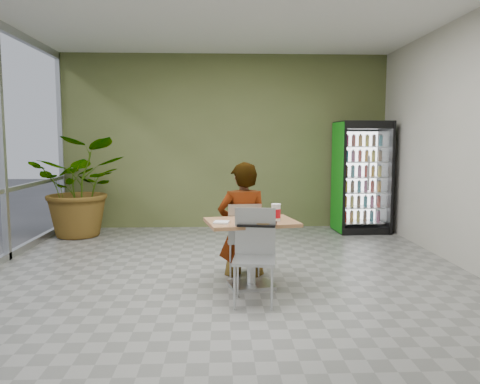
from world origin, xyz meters
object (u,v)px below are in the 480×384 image
(seated_woman, at_px, (243,231))
(dining_table, at_px, (251,240))
(cafeteria_tray, at_px, (257,224))
(beverage_fridge, at_px, (362,177))
(soda_cup, at_px, (276,213))
(chair_near, at_px, (255,248))
(potted_plant, at_px, (81,187))
(chair_far, at_px, (244,233))

(seated_woman, bearing_deg, dining_table, 93.60)
(cafeteria_tray, bearing_deg, dining_table, 98.62)
(beverage_fridge, bearing_deg, dining_table, -127.71)
(dining_table, relative_size, beverage_fridge, 0.55)
(seated_woman, relative_size, cafeteria_tray, 4.27)
(seated_woman, height_order, soda_cup, seated_woman)
(chair_near, distance_m, potted_plant, 4.34)
(dining_table, relative_size, seated_woman, 0.64)
(chair_far, bearing_deg, beverage_fridge, -134.35)
(chair_far, xyz_separation_m, cafeteria_tray, (0.10, -0.72, 0.24))
(chair_far, xyz_separation_m, soda_cup, (0.33, -0.47, 0.32))
(soda_cup, xyz_separation_m, potted_plant, (-2.97, 2.96, 0.01))
(dining_table, height_order, soda_cup, soda_cup)
(dining_table, distance_m, seated_woman, 0.49)
(soda_cup, relative_size, potted_plant, 0.11)
(soda_cup, xyz_separation_m, cafeteria_tray, (-0.22, -0.25, -0.08))
(beverage_fridge, xyz_separation_m, potted_plant, (-4.87, -0.19, -0.13))
(chair_far, bearing_deg, seated_woman, -84.76)
(dining_table, distance_m, chair_far, 0.45)
(beverage_fridge, bearing_deg, seated_woman, -133.25)
(chair_near, distance_m, beverage_fridge, 4.19)
(chair_near, bearing_deg, seated_woman, 101.42)
(chair_far, relative_size, beverage_fridge, 0.45)
(chair_far, relative_size, soda_cup, 4.72)
(chair_near, xyz_separation_m, potted_plant, (-2.71, 3.38, 0.30))
(seated_woman, bearing_deg, beverage_fridge, -134.90)
(cafeteria_tray, bearing_deg, potted_plant, 130.54)
(potted_plant, bearing_deg, soda_cup, -44.88)
(potted_plant, bearing_deg, cafeteria_tray, -49.46)
(chair_far, height_order, chair_near, chair_near)
(chair_far, height_order, cafeteria_tray, chair_far)
(chair_near, height_order, beverage_fridge, beverage_fridge)
(dining_table, distance_m, potted_plant, 3.99)
(chair_far, bearing_deg, cafeteria_tray, 93.70)
(chair_near, height_order, cafeteria_tray, chair_near)
(chair_near, bearing_deg, soda_cup, 65.00)
(chair_far, xyz_separation_m, potted_plant, (-2.64, 2.48, 0.33))
(chair_far, distance_m, potted_plant, 3.64)
(cafeteria_tray, height_order, potted_plant, potted_plant)
(chair_near, bearing_deg, cafeteria_tray, 84.28)
(potted_plant, bearing_deg, chair_near, -51.31)
(seated_woman, xyz_separation_m, cafeteria_tray, (0.11, -0.77, 0.23))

